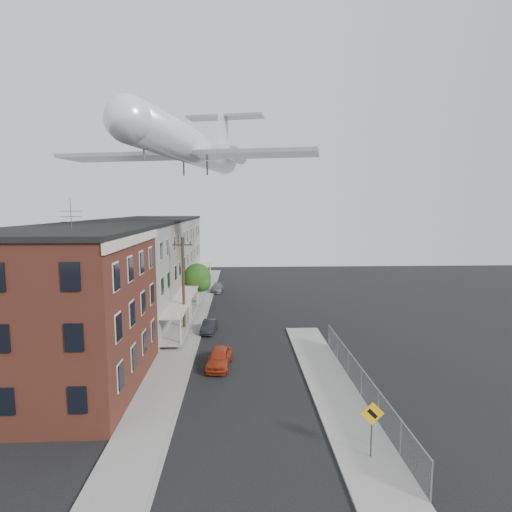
{
  "coord_description": "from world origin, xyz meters",
  "views": [
    {
      "loc": [
        -0.48,
        -18.1,
        11.65
      ],
      "look_at": [
        0.62,
        7.89,
        8.49
      ],
      "focal_mm": 28.0,
      "sensor_mm": 36.0,
      "label": 1
    }
  ],
  "objects_px": {
    "warning_sign": "(372,421)",
    "airplane": "(194,147)",
    "car_mid": "(209,326)",
    "street_tree": "(198,278)",
    "car_near": "(219,358)",
    "car_far": "(217,288)",
    "utility_pole": "(183,284)"
  },
  "relations": [
    {
      "from": "utility_pole",
      "to": "car_near",
      "type": "bearing_deg",
      "value": -65.37
    },
    {
      "from": "car_mid",
      "to": "car_far",
      "type": "relative_size",
      "value": 0.92
    },
    {
      "from": "car_near",
      "to": "utility_pole",
      "type": "bearing_deg",
      "value": 120.2
    },
    {
      "from": "warning_sign",
      "to": "street_tree",
      "type": "height_order",
      "value": "street_tree"
    },
    {
      "from": "car_far",
      "to": "warning_sign",
      "type": "bearing_deg",
      "value": -73.18
    },
    {
      "from": "warning_sign",
      "to": "airplane",
      "type": "distance_m",
      "value": 28.14
    },
    {
      "from": "car_mid",
      "to": "car_near",
      "type": "bearing_deg",
      "value": -74.69
    },
    {
      "from": "utility_pole",
      "to": "car_near",
      "type": "relative_size",
      "value": 2.23
    },
    {
      "from": "car_near",
      "to": "car_far",
      "type": "bearing_deg",
      "value": 99.03
    },
    {
      "from": "warning_sign",
      "to": "car_far",
      "type": "relative_size",
      "value": 0.76
    },
    {
      "from": "utility_pole",
      "to": "street_tree",
      "type": "relative_size",
      "value": 1.73
    },
    {
      "from": "warning_sign",
      "to": "car_mid",
      "type": "relative_size",
      "value": 0.83
    },
    {
      "from": "street_tree",
      "to": "car_far",
      "type": "distance_m",
      "value": 9.26
    },
    {
      "from": "utility_pole",
      "to": "car_far",
      "type": "distance_m",
      "value": 19.12
    },
    {
      "from": "car_mid",
      "to": "airplane",
      "type": "relative_size",
      "value": 0.13
    },
    {
      "from": "warning_sign",
      "to": "street_tree",
      "type": "relative_size",
      "value": 0.54
    },
    {
      "from": "utility_pole",
      "to": "airplane",
      "type": "height_order",
      "value": "airplane"
    },
    {
      "from": "street_tree",
      "to": "airplane",
      "type": "relative_size",
      "value": 0.19
    },
    {
      "from": "car_near",
      "to": "street_tree",
      "type": "bearing_deg",
      "value": 106.0
    },
    {
      "from": "warning_sign",
      "to": "car_near",
      "type": "distance_m",
      "value": 13.57
    },
    {
      "from": "street_tree",
      "to": "car_far",
      "type": "height_order",
      "value": "street_tree"
    },
    {
      "from": "car_near",
      "to": "airplane",
      "type": "distance_m",
      "value": 19.55
    },
    {
      "from": "utility_pole",
      "to": "car_far",
      "type": "xyz_separation_m",
      "value": [
        2.0,
        18.56,
        -4.14
      ]
    },
    {
      "from": "street_tree",
      "to": "car_near",
      "type": "xyz_separation_m",
      "value": [
        3.27,
        -17.77,
        -2.76
      ]
    },
    {
      "from": "utility_pole",
      "to": "warning_sign",
      "type": "bearing_deg",
      "value": -59.52
    },
    {
      "from": "warning_sign",
      "to": "car_mid",
      "type": "height_order",
      "value": "warning_sign"
    },
    {
      "from": "utility_pole",
      "to": "airplane",
      "type": "bearing_deg",
      "value": 67.16
    },
    {
      "from": "warning_sign",
      "to": "utility_pole",
      "type": "xyz_separation_m",
      "value": [
        -11.2,
        19.03,
        2.79
      ]
    },
    {
      "from": "car_near",
      "to": "airplane",
      "type": "height_order",
      "value": "airplane"
    },
    {
      "from": "warning_sign",
      "to": "street_tree",
      "type": "distance_m",
      "value": 30.96
    },
    {
      "from": "car_near",
      "to": "warning_sign",
      "type": "bearing_deg",
      "value": -50.21
    },
    {
      "from": "car_mid",
      "to": "car_far",
      "type": "bearing_deg",
      "value": 96.96
    }
  ]
}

